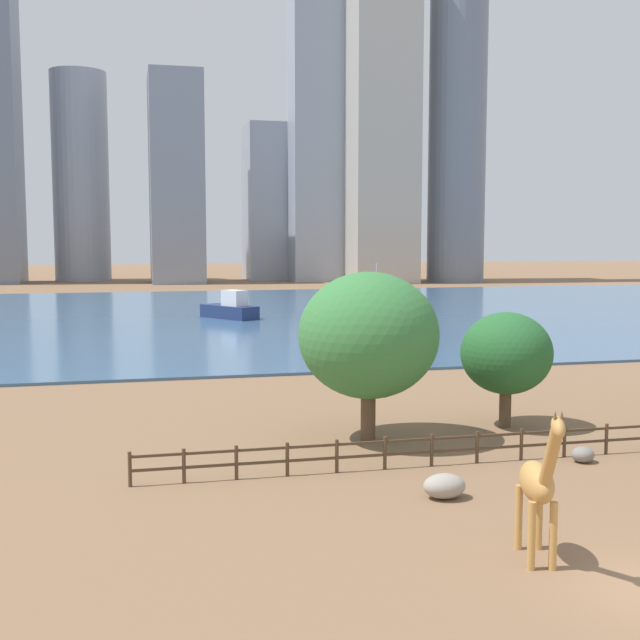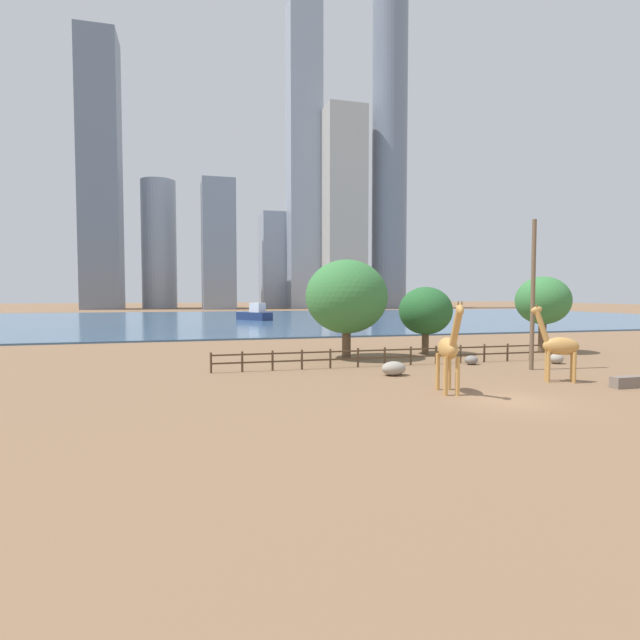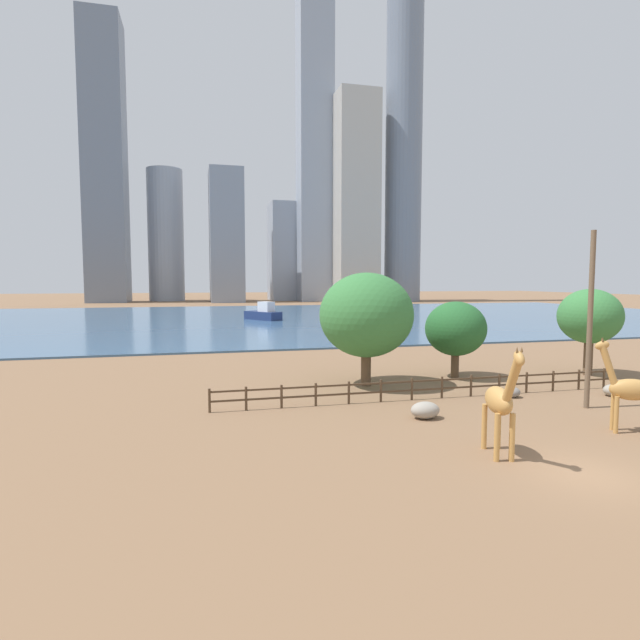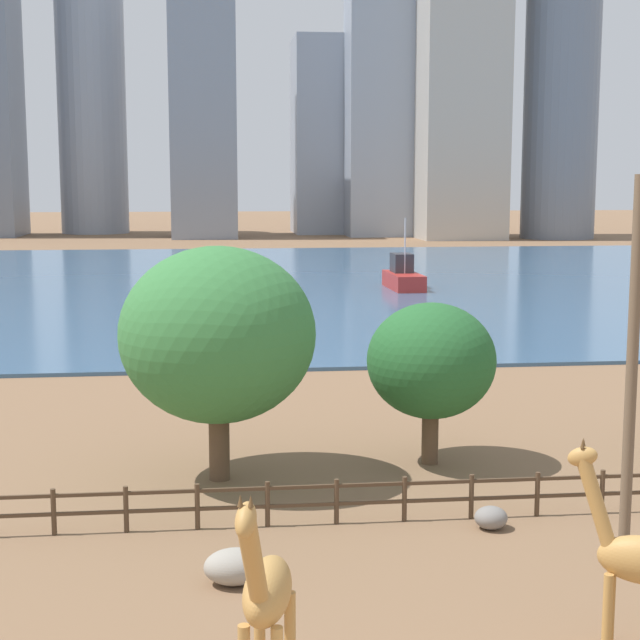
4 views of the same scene
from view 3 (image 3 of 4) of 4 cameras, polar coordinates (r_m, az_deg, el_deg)
ground_plane at (r=96.00m, az=-5.85°, el=0.32°), size 400.00×400.00×0.00m
harbor_water at (r=93.04m, az=-5.59°, el=0.25°), size 180.00×86.00×0.20m
giraffe_tall at (r=27.21m, az=31.78°, el=-6.72°), size 2.55×1.74×4.42m
giraffe_companion at (r=21.32m, az=19.92°, el=-8.76°), size 1.36×3.38×4.66m
utility_pole at (r=30.96m, az=28.48°, el=-0.01°), size 0.28×0.28×9.75m
boulder_near_fence at (r=26.41m, az=11.93°, el=-10.05°), size 1.51×1.15×0.86m
boulder_by_pole at (r=35.49m, az=30.38°, el=-6.95°), size 0.99×0.94×0.70m
boulder_small at (r=32.50m, az=21.14°, el=-7.70°), size 0.92×0.85×0.64m
enclosure_fence at (r=30.62m, az=12.47°, el=-7.41°), size 26.12×0.14×1.30m
tree_left_large at (r=41.90m, az=28.46°, el=0.33°), size 4.49×4.49×6.42m
tree_center_broad at (r=33.25m, az=5.32°, el=0.55°), size 6.25×6.25×7.57m
tree_right_tall at (r=37.21m, az=15.25°, el=-0.99°), size 4.36×4.36×5.54m
boat_ferry at (r=87.19m, az=-6.47°, el=0.73°), size 6.15×7.44×3.17m
boat_sailboat at (r=88.28m, az=4.11°, el=0.76°), size 2.61×6.87×6.14m
skyline_tower_needle at (r=175.85m, az=-0.59°, el=19.38°), size 11.24×9.29×104.11m
skyline_block_central at (r=180.99m, az=-17.21°, el=9.19°), size 11.90×11.90×44.59m
skyline_tower_glass at (r=176.22m, az=9.57°, el=20.22°), size 11.87×11.87×109.63m
skyline_block_left at (r=179.11m, az=-4.42°, el=7.74°), size 8.23×14.57×34.08m
skyline_block_right at (r=167.67m, az=3.98°, el=13.60°), size 13.24×14.43×66.90m
skyline_tower_short at (r=179.10m, az=-23.36°, el=16.22°), size 12.18×14.63×88.74m
skyline_block_wide at (r=166.53m, az=-10.66°, el=9.33°), size 10.58×15.49×42.24m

